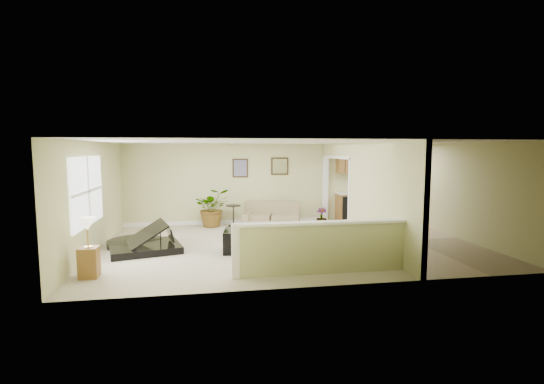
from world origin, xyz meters
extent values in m
plane|color=#C3B698|center=(0.00, 0.00, 0.00)|extent=(9.00, 9.00, 0.00)
cube|color=#C9C889|center=(0.00, 3.00, 1.25)|extent=(9.00, 0.04, 2.50)
cube|color=#C9C889|center=(0.00, -3.00, 1.25)|extent=(9.00, 0.04, 2.50)
cube|color=#C9C889|center=(-4.50, 0.00, 1.25)|extent=(0.04, 6.00, 2.50)
cube|color=#C9C889|center=(4.50, 0.00, 1.25)|extent=(0.04, 6.00, 2.50)
cube|color=silver|center=(0.00, 0.00, 2.50)|extent=(9.00, 6.00, 0.04)
cube|color=tan|center=(3.15, 0.00, 0.00)|extent=(2.70, 6.00, 0.01)
cube|color=#C9C889|center=(1.80, -1.20, 1.25)|extent=(0.12, 3.60, 2.50)
cube|color=#C9C889|center=(1.80, 1.77, 2.30)|extent=(0.12, 2.35, 0.40)
cube|color=#C9C889|center=(0.15, -2.30, 0.47)|extent=(3.30, 0.12, 0.95)
cube|color=white|center=(0.15, -2.30, 0.96)|extent=(3.40, 0.22, 0.05)
cube|color=white|center=(-1.50, -2.30, 0.50)|extent=(0.14, 0.14, 1.00)
cube|color=white|center=(-4.49, -0.50, 1.45)|extent=(0.05, 2.15, 1.45)
cube|color=#322312|center=(-0.95, 2.98, 1.75)|extent=(0.48, 0.03, 0.58)
cube|color=#865575|center=(-0.95, 2.96, 1.75)|extent=(0.40, 0.01, 0.50)
cube|color=#322312|center=(0.30, 2.98, 1.80)|extent=(0.55, 0.03, 0.55)
cube|color=white|center=(0.30, 2.96, 1.80)|extent=(0.46, 0.01, 0.46)
cube|color=#975F31|center=(3.30, 2.70, 0.45)|extent=(2.30, 0.60, 0.90)
cube|color=beige|center=(3.30, 2.70, 0.92)|extent=(2.36, 0.65, 0.04)
cube|color=black|center=(2.50, 2.69, 0.43)|extent=(0.60, 0.60, 0.84)
cube|color=#975F31|center=(3.30, 2.82, 1.95)|extent=(2.30, 0.35, 0.75)
cube|color=black|center=(-3.42, -0.06, 0.81)|extent=(1.80, 1.66, 0.31)
cylinder|color=black|center=(-3.58, 0.52, 0.81)|extent=(1.30, 1.30, 0.31)
cube|color=white|center=(-2.52, -0.06, 0.76)|extent=(0.49, 1.07, 0.02)
cube|color=black|center=(-3.52, 0.05, 1.09)|extent=(1.46, 1.47, 0.71)
cube|color=black|center=(-1.43, -0.44, 0.25)|extent=(0.48, 0.79, 0.50)
cube|color=#9E8564|center=(-0.06, 2.36, 0.23)|extent=(1.86, 1.36, 0.47)
cube|color=#9E8564|center=(-0.06, 2.72, 0.71)|extent=(1.67, 0.66, 0.49)
cube|color=#9E8564|center=(-0.80, 2.36, 0.56)|extent=(0.45, 0.96, 0.18)
cube|color=#9E8564|center=(0.67, 2.36, 0.56)|extent=(0.45, 0.96, 0.18)
cylinder|color=black|center=(-1.21, 2.54, 0.01)|extent=(0.32, 0.32, 0.03)
cylinder|color=black|center=(-1.21, 2.54, 0.32)|extent=(0.03, 0.03, 0.63)
cylinder|color=black|center=(-1.21, 2.54, 0.64)|extent=(0.45, 0.45, 0.03)
cylinder|color=black|center=(-1.82, 2.62, 0.12)|extent=(0.33, 0.33, 0.23)
imported|color=#1B4514|center=(-1.82, 2.62, 0.58)|extent=(1.14, 1.02, 1.16)
cylinder|color=black|center=(1.45, 2.16, 0.10)|extent=(0.29, 0.29, 0.20)
imported|color=#1B4514|center=(1.45, 2.16, 0.28)|extent=(0.39, 0.39, 0.56)
cube|color=#975F31|center=(-4.13, -1.84, 0.28)|extent=(0.33, 0.33, 0.56)
cylinder|color=gold|center=(-4.13, -1.84, 0.57)|extent=(0.15, 0.15, 0.02)
cylinder|color=gold|center=(-4.13, -1.84, 0.76)|extent=(0.03, 0.03, 0.37)
cone|color=#FFF5D0|center=(-4.13, -1.84, 0.99)|extent=(0.30, 0.30, 0.24)
camera|label=1|loc=(-1.99, -9.27, 2.32)|focal=26.00mm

